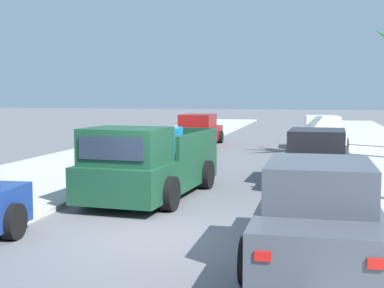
% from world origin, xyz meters
% --- Properties ---
extents(ground_plane, '(160.00, 160.00, 0.00)m').
position_xyz_m(ground_plane, '(0.00, 0.00, 0.00)').
color(ground_plane, slate).
extents(sidewalk_left, '(5.02, 60.00, 0.12)m').
position_xyz_m(sidewalk_left, '(-5.19, 12.00, 0.06)').
color(sidewalk_left, '#B2AFA8').
rests_on(sidewalk_left, ground).
extents(sidewalk_right, '(5.02, 60.00, 0.12)m').
position_xyz_m(sidewalk_right, '(5.19, 12.00, 0.06)').
color(sidewalk_right, '#B2AFA8').
rests_on(sidewalk_right, ground).
extents(curb_left, '(0.16, 60.00, 0.10)m').
position_xyz_m(curb_left, '(-4.08, 12.00, 0.05)').
color(curb_left, silver).
rests_on(curb_left, ground).
extents(curb_right, '(0.16, 60.00, 0.10)m').
position_xyz_m(curb_right, '(4.08, 12.00, 0.05)').
color(curb_right, silver).
rests_on(curb_right, ground).
extents(pickup_truck, '(2.50, 5.34, 1.80)m').
position_xyz_m(pickup_truck, '(-1.18, 3.45, 0.79)').
color(pickup_truck, '#19472D').
rests_on(pickup_truck, ground).
extents(car_left_near, '(2.13, 4.31, 1.54)m').
position_xyz_m(car_left_near, '(2.81, 6.59, 0.71)').
color(car_left_near, black).
rests_on(car_left_near, ground).
extents(car_right_near, '(2.03, 4.26, 1.54)m').
position_xyz_m(car_right_near, '(-2.93, 17.00, 0.71)').
color(car_right_near, maroon).
rests_on(car_right_near, ground).
extents(car_left_mid, '(2.21, 4.34, 1.54)m').
position_xyz_m(car_left_mid, '(3.06, 16.41, 0.71)').
color(car_left_mid, silver).
rests_on(car_left_mid, ground).
extents(car_left_far, '(2.04, 4.27, 1.54)m').
position_xyz_m(car_left_far, '(2.83, -0.81, 0.71)').
color(car_left_far, '#474C56').
rests_on(car_left_far, ground).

